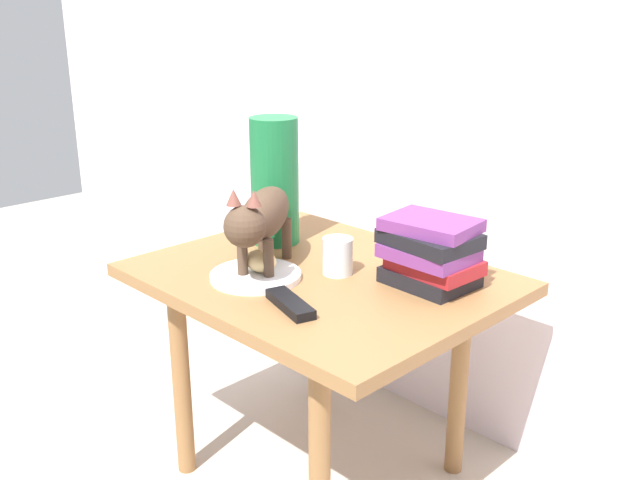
% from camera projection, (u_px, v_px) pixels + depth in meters
% --- Properties ---
extents(ground_plane, '(6.00, 6.00, 0.00)m').
position_uv_depth(ground_plane, '(320.00, 469.00, 1.82)').
color(ground_plane, '#B2A899').
extents(back_panel, '(4.00, 0.04, 2.20)m').
position_uv_depth(back_panel, '(446.00, 13.00, 1.76)').
color(back_panel, silver).
rests_on(back_panel, ground).
extents(side_table, '(0.81, 0.64, 0.53)m').
position_uv_depth(side_table, '(320.00, 300.00, 1.67)').
color(side_table, olive).
rests_on(side_table, ground).
extents(plate, '(0.21, 0.21, 0.01)m').
position_uv_depth(plate, '(256.00, 276.00, 1.61)').
color(plate, white).
rests_on(plate, side_table).
extents(bread_roll, '(0.08, 0.07, 0.05)m').
position_uv_depth(bread_roll, '(261.00, 261.00, 1.61)').
color(bread_roll, '#E0BC7A').
rests_on(bread_roll, plate).
extents(cat, '(0.29, 0.41, 0.23)m').
position_uv_depth(cat, '(261.00, 217.00, 1.61)').
color(cat, '#4C3828').
rests_on(cat, side_table).
extents(book_stack, '(0.21, 0.17, 0.15)m').
position_uv_depth(book_stack, '(431.00, 253.00, 1.55)').
color(book_stack, black).
rests_on(book_stack, side_table).
extents(green_vase, '(0.12, 0.12, 0.32)m').
position_uv_depth(green_vase, '(275.00, 181.00, 1.81)').
color(green_vase, '#196B38').
rests_on(green_vase, side_table).
extents(candle_jar, '(0.07, 0.07, 0.08)m').
position_uv_depth(candle_jar, '(338.00, 258.00, 1.63)').
color(candle_jar, silver).
rests_on(candle_jar, side_table).
extents(tv_remote, '(0.16, 0.09, 0.02)m').
position_uv_depth(tv_remote, '(290.00, 304.00, 1.46)').
color(tv_remote, black).
rests_on(tv_remote, side_table).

